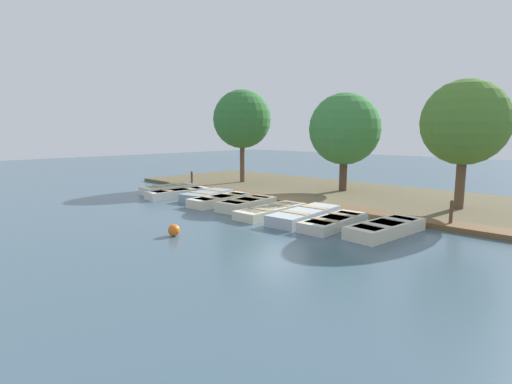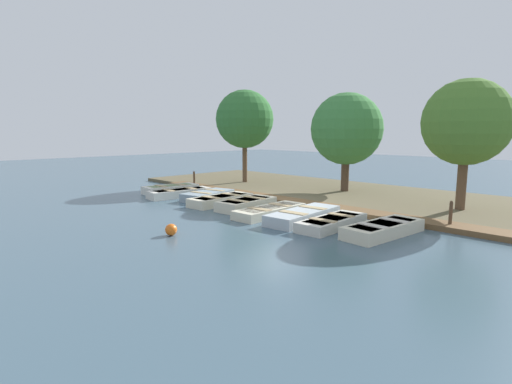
# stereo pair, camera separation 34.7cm
# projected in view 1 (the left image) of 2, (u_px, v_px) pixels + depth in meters

# --- Properties ---
(ground_plane) EXTENTS (80.00, 80.00, 0.00)m
(ground_plane) POSITION_uv_depth(u_px,v_px,m) (273.00, 207.00, 16.95)
(ground_plane) COLOR #425B6B
(shore_bank) EXTENTS (8.00, 24.00, 0.18)m
(shore_bank) POSITION_uv_depth(u_px,v_px,m) (337.00, 192.00, 20.51)
(shore_bank) COLOR brown
(shore_bank) RESTS_ON ground_plane
(dock_walkway) EXTENTS (1.03, 17.88, 0.18)m
(dock_walkway) POSITION_uv_depth(u_px,v_px,m) (290.00, 201.00, 17.79)
(dock_walkway) COLOR brown
(dock_walkway) RESTS_ON ground_plane
(rowboat_0) EXTENTS (2.89, 1.38, 0.42)m
(rowboat_0) POSITION_uv_depth(u_px,v_px,m) (169.00, 189.00, 20.77)
(rowboat_0) COLOR silver
(rowboat_0) RESTS_ON ground_plane
(rowboat_1) EXTENTS (3.19, 1.34, 0.40)m
(rowboat_1) POSITION_uv_depth(u_px,v_px,m) (178.00, 193.00, 19.47)
(rowboat_1) COLOR silver
(rowboat_1) RESTS_ON ground_plane
(rowboat_2) EXTENTS (2.80, 1.68, 0.40)m
(rowboat_2) POSITION_uv_depth(u_px,v_px,m) (207.00, 195.00, 18.78)
(rowboat_2) COLOR #8C9EA8
(rowboat_2) RESTS_ON ground_plane
(rowboat_3) EXTENTS (3.08, 1.22, 0.40)m
(rowboat_3) POSITION_uv_depth(u_px,v_px,m) (221.00, 200.00, 17.52)
(rowboat_3) COLOR beige
(rowboat_3) RESTS_ON ground_plane
(rowboat_4) EXTENTS (2.72, 1.39, 0.44)m
(rowboat_4) POSITION_uv_depth(u_px,v_px,m) (247.00, 204.00, 16.44)
(rowboat_4) COLOR beige
(rowboat_4) RESTS_ON ground_plane
(rowboat_5) EXTENTS (3.19, 1.15, 0.36)m
(rowboat_5) POSITION_uv_depth(u_px,v_px,m) (271.00, 211.00, 15.20)
(rowboat_5) COLOR beige
(rowboat_5) RESTS_ON ground_plane
(rowboat_6) EXTENTS (3.38, 1.41, 0.41)m
(rowboat_6) POSITION_uv_depth(u_px,v_px,m) (305.00, 215.00, 14.29)
(rowboat_6) COLOR #B2BCC1
(rowboat_6) RESTS_ON ground_plane
(rowboat_7) EXTENTS (2.96, 1.13, 0.36)m
(rowboat_7) POSITION_uv_depth(u_px,v_px,m) (334.00, 222.00, 13.33)
(rowboat_7) COLOR beige
(rowboat_7) RESTS_ON ground_plane
(rowboat_8) EXTENTS (3.11, 1.35, 0.41)m
(rowboat_8) POSITION_uv_depth(u_px,v_px,m) (386.00, 228.00, 12.37)
(rowboat_8) COLOR beige
(rowboat_8) RESTS_ON ground_plane
(mooring_post_near) EXTENTS (0.11, 0.11, 0.95)m
(mooring_post_near) POSITION_uv_depth(u_px,v_px,m) (192.00, 179.00, 22.69)
(mooring_post_near) COLOR brown
(mooring_post_near) RESTS_ON ground_plane
(mooring_post_far) EXTENTS (0.11, 0.11, 0.95)m
(mooring_post_far) POSITION_uv_depth(u_px,v_px,m) (451.00, 214.00, 13.11)
(mooring_post_far) COLOR brown
(mooring_post_far) RESTS_ON ground_plane
(buoy) EXTENTS (0.37, 0.37, 0.37)m
(buoy) POSITION_uv_depth(u_px,v_px,m) (174.00, 230.00, 12.20)
(buoy) COLOR orange
(buoy) RESTS_ON ground_plane
(park_tree_far_left) EXTENTS (3.41, 3.41, 5.61)m
(park_tree_far_left) POSITION_uv_depth(u_px,v_px,m) (242.00, 119.00, 23.48)
(park_tree_far_left) COLOR brown
(park_tree_far_left) RESTS_ON ground_plane
(park_tree_left) EXTENTS (3.58, 3.58, 5.10)m
(park_tree_left) POSITION_uv_depth(u_px,v_px,m) (345.00, 129.00, 19.98)
(park_tree_left) COLOR #4C3828
(park_tree_left) RESTS_ON ground_plane
(park_tree_center) EXTENTS (3.25, 3.25, 5.14)m
(park_tree_center) POSITION_uv_depth(u_px,v_px,m) (465.00, 123.00, 15.16)
(park_tree_center) COLOR brown
(park_tree_center) RESTS_ON ground_plane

